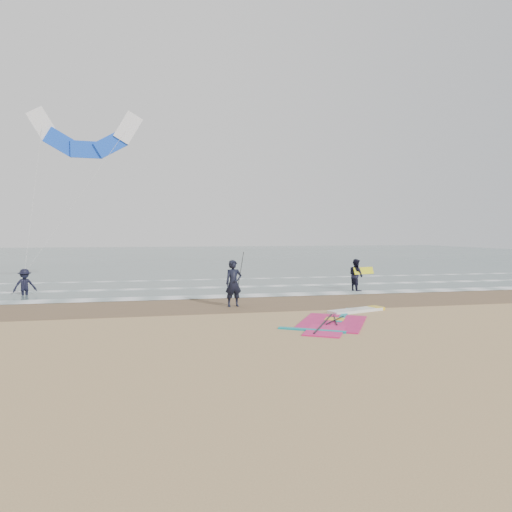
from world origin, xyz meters
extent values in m
plane|color=tan|center=(0.00, 0.00, 0.00)|extent=(120.00, 120.00, 0.00)
cube|color=#47605E|center=(0.00, 48.00, 0.01)|extent=(120.00, 80.00, 0.02)
cube|color=brown|center=(0.00, 6.00, 0.00)|extent=(120.00, 5.00, 0.01)
cube|color=white|center=(0.00, 8.20, 0.03)|extent=(120.00, 1.20, 0.02)
cube|color=white|center=(0.00, 12.00, 0.03)|extent=(120.00, 0.70, 0.02)
cube|color=white|center=(0.00, 16.50, 0.03)|extent=(120.00, 0.50, 0.01)
cube|color=white|center=(2.98, 2.86, 0.06)|extent=(2.51, 1.33, 0.12)
cube|color=yellow|center=(4.06, 3.21, 0.06)|extent=(0.60, 0.69, 0.13)
cube|color=#D71B66|center=(1.22, 0.91, 0.02)|extent=(3.42, 3.78, 0.04)
cube|color=#D71B66|center=(0.49, -0.36, 0.02)|extent=(1.89, 2.11, 0.04)
cube|color=#0C8C99|center=(2.20, 2.18, 0.02)|extent=(1.75, 2.81, 0.05)
cube|color=#0C8C99|center=(0.10, -0.16, 0.02)|extent=(2.05, 1.31, 0.05)
cube|color=yellow|center=(1.52, 1.40, 0.03)|extent=(0.88, 0.85, 0.05)
cylinder|color=black|center=(0.83, 0.72, 0.05)|extent=(1.81, 3.07, 0.06)
cylinder|color=black|center=(1.42, 1.11, 0.07)|extent=(1.20, 1.33, 0.04)
cylinder|color=black|center=(1.42, 1.11, 0.07)|extent=(0.58, 1.68, 0.04)
imported|color=black|center=(-1.66, 5.15, 1.01)|extent=(0.81, 0.61, 2.03)
imported|color=black|center=(5.72, 8.99, 0.88)|extent=(0.85, 0.99, 1.77)
imported|color=black|center=(-11.56, 10.71, 0.86)|extent=(1.28, 1.07, 1.72)
cylinder|color=black|center=(-1.36, 5.15, 1.49)|extent=(0.17, 0.86, 1.82)
cube|color=yellow|center=(6.12, 8.89, 1.12)|extent=(1.30, 0.51, 0.39)
cube|color=white|center=(-11.05, 12.89, 9.17)|extent=(1.65, 0.26, 1.93)
cube|color=blue|center=(-10.09, 12.89, 8.20)|extent=(1.93, 0.29, 1.65)
cube|color=blue|center=(-8.77, 12.89, 7.85)|extent=(1.69, 0.26, 0.94)
cube|color=blue|center=(-7.46, 12.89, 8.20)|extent=(1.93, 0.29, 1.65)
cube|color=white|center=(-6.50, 12.89, 9.17)|extent=(1.65, 0.26, 1.93)
cylinder|color=beige|center=(-11.30, 11.80, 5.15)|extent=(0.52, 2.20, 8.03)
cylinder|color=beige|center=(-9.03, 11.80, 5.15)|extent=(5.08, 2.20, 8.04)
camera|label=1|loc=(-4.68, -14.28, 3.23)|focal=32.00mm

